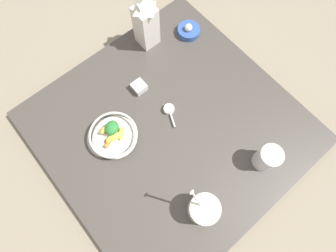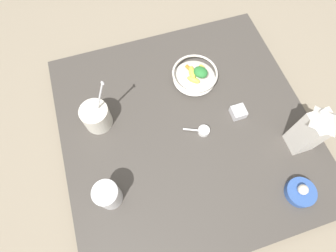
# 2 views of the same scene
# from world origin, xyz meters

# --- Properties ---
(ground_plane) EXTENTS (6.00, 6.00, 0.00)m
(ground_plane) POSITION_xyz_m (0.00, 0.00, 0.00)
(ground_plane) COLOR gray
(countertop) EXTENTS (1.03, 1.03, 0.05)m
(countertop) POSITION_xyz_m (0.00, 0.00, 0.02)
(countertop) COLOR #47423D
(countertop) RESTS_ON ground_plane
(fruit_bowl) EXTENTS (0.20, 0.20, 0.08)m
(fruit_bowl) POSITION_xyz_m (-0.11, -0.21, 0.08)
(fruit_bowl) COLOR silver
(fruit_bowl) RESTS_ON countertop
(milk_carton) EXTENTS (0.09, 0.09, 0.26)m
(milk_carton) POSITION_xyz_m (-0.41, 0.20, 0.18)
(milk_carton) COLOR silver
(milk_carton) RESTS_ON countertop
(yogurt_tub) EXTENTS (0.14, 0.11, 0.25)m
(yogurt_tub) POSITION_xyz_m (0.35, -0.13, 0.11)
(yogurt_tub) COLOR silver
(yogurt_tub) RESTS_ON countertop
(drinking_cup) EXTENTS (0.09, 0.09, 0.12)m
(drinking_cup) POSITION_xyz_m (0.37, 0.19, 0.11)
(drinking_cup) COLOR white
(drinking_cup) RESTS_ON countertop
(spice_jar) EXTENTS (0.06, 0.06, 0.04)m
(spice_jar) POSITION_xyz_m (-0.23, 0.01, 0.06)
(spice_jar) COLOR silver
(spice_jar) RESTS_ON countertop
(measuring_scoop) EXTENTS (0.10, 0.06, 0.02)m
(measuring_scoop) POSITION_xyz_m (-0.06, 0.04, 0.06)
(measuring_scoop) COLOR white
(measuring_scoop) RESTS_ON countertop
(garlic_bowl) EXTENTS (0.11, 0.11, 0.06)m
(garlic_bowl) POSITION_xyz_m (-0.31, 0.39, 0.07)
(garlic_bowl) COLOR #3356A3
(garlic_bowl) RESTS_ON countertop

